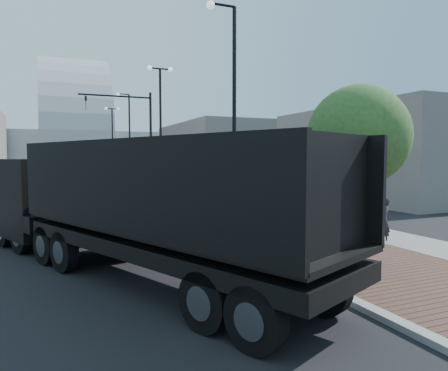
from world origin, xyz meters
name	(u,v)px	position (x,y,z in m)	size (l,w,h in m)	color
ground	(440,347)	(0.00, 0.00, 0.00)	(220.00, 220.00, 0.00)	black
sidewalk	(147,186)	(3.50, 40.00, 0.06)	(7.00, 140.00, 0.12)	#4C2D23
concrete_strip	(171,185)	(6.20, 40.00, 0.07)	(2.40, 140.00, 0.13)	slate
curb	(115,187)	(0.00, 40.00, 0.07)	(0.30, 140.00, 0.14)	gray
dump_truck	(91,213)	(-5.02, 8.35, 1.55)	(7.97, 13.60, 3.69)	black
white_sedan	(85,213)	(-4.82, 14.66, 0.72)	(1.53, 4.40, 1.45)	silver
dark_car_mid	(62,190)	(-5.47, 30.80, 0.60)	(1.98, 4.29, 1.19)	black
dark_car_far	(75,183)	(-4.19, 37.43, 0.74)	(2.07, 5.08, 1.47)	black
pedestrian	(383,221)	(5.29, 6.77, 0.89)	(0.65, 0.43, 1.78)	black
streetlight_1	(232,130)	(0.49, 10.00, 4.34)	(1.44, 0.56, 9.21)	black
streetlight_2	(161,134)	(0.60, 22.00, 4.82)	(1.72, 0.56, 9.28)	black
streetlight_3	(129,146)	(0.49, 34.00, 4.34)	(1.44, 0.56, 9.21)	black
streetlight_4	(113,144)	(0.60, 46.00, 4.82)	(1.72, 0.56, 9.28)	black
traffic_mast	(139,134)	(-0.30, 25.00, 4.98)	(5.09, 0.20, 8.00)	black
tree_0	(359,136)	(1.65, 4.02, 3.84)	(2.75, 2.75, 5.23)	#382619
tree_1	(213,155)	(1.65, 15.02, 3.38)	(2.25, 2.18, 4.49)	#382619
tree_2	(158,152)	(1.65, 27.02, 3.65)	(2.61, 2.60, 4.96)	#382619
tree_3	(132,152)	(1.65, 39.02, 3.81)	(2.80, 2.80, 5.22)	#382619
convention_center	(74,144)	(-2.00, 85.00, 6.00)	(50.00, 30.00, 50.00)	#9EA4A8
commercial_block_ne	(218,152)	(16.00, 50.00, 4.00)	(12.00, 22.00, 8.00)	slate
commercial_block_e	(383,154)	(18.00, 20.00, 3.50)	(10.00, 16.00, 7.00)	#67605C
utility_cover_1	(299,241)	(2.40, 8.00, 0.13)	(0.50, 0.50, 0.02)	black
utility_cover_2	(201,207)	(2.40, 19.00, 0.13)	(0.50, 0.50, 0.02)	black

